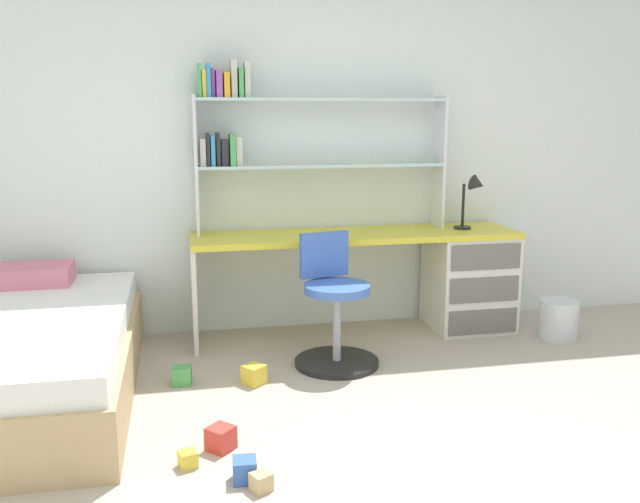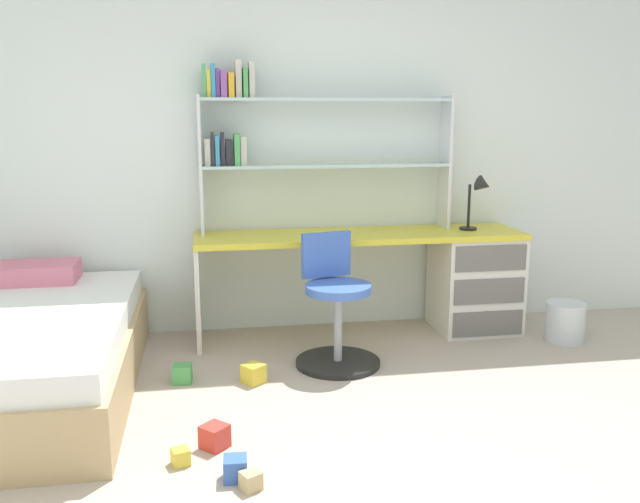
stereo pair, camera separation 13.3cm
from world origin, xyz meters
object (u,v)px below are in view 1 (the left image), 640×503
swivel_chair (335,314)px  toy_block_blue_3 (245,470)px  desk_lamp (474,193)px  toy_block_yellow_0 (188,459)px  toy_block_red_2 (221,438)px  toy_block_yellow_5 (254,375)px  toy_block_green_4 (182,375)px  toy_block_natural_1 (261,482)px  bookshelf_hutch (285,132)px  desk (439,273)px  waste_bin (559,319)px  bed_platform (7,359)px

swivel_chair → toy_block_blue_3: size_ratio=8.06×
desk_lamp → toy_block_yellow_0: desk_lamp is taller
toy_block_blue_3 → toy_block_red_2: bearing=105.4°
toy_block_blue_3 → toy_block_yellow_5: 1.05m
toy_block_red_2 → toy_block_green_4: 0.83m
toy_block_red_2 → toy_block_green_4: toy_block_red_2 is taller
desk_lamp → toy_block_natural_1: size_ratio=5.05×
bookshelf_hutch → toy_block_yellow_0: size_ratio=23.26×
desk → toy_block_yellow_0: 2.43m
desk → waste_bin: desk is taller
desk → swivel_chair: swivel_chair is taller
bed_platform → toy_block_natural_1: (1.22, -1.15, -0.20)m
toy_block_yellow_0 → toy_block_red_2: toy_block_red_2 is taller
toy_block_yellow_0 → toy_block_green_4: toy_block_green_4 is taller
bookshelf_hutch → swivel_chair: (0.20, -0.66, -1.08)m
toy_block_yellow_5 → desk: bearing=27.8°
toy_block_natural_1 → toy_block_blue_3: bearing=124.5°
swivel_chair → toy_block_yellow_5: size_ratio=7.34×
waste_bin → toy_block_yellow_0: 2.81m
bed_platform → desk_lamp: bearing=12.8°
toy_block_yellow_0 → toy_block_natural_1: (0.29, -0.25, 0.00)m
toy_block_green_4 → bookshelf_hutch: bearing=47.8°
bed_platform → toy_block_blue_3: size_ratio=19.72×
desk → bookshelf_hutch: bearing=172.2°
toy_block_blue_3 → toy_block_green_4: size_ratio=0.94×
toy_block_natural_1 → toy_block_yellow_5: size_ratio=0.70×
bed_platform → toy_block_yellow_5: bed_platform is taller
desk → desk_lamp: size_ratio=5.82×
desk_lamp → toy_block_red_2: 2.52m
toy_block_natural_1 → toy_block_red_2: bearing=110.2°
desk_lamp → toy_block_green_4: bearing=-162.8°
bed_platform → toy_block_yellow_0: bed_platform is taller
waste_bin → toy_block_red_2: bearing=-154.8°
bookshelf_hutch → waste_bin: bookshelf_hutch is taller
toy_block_natural_1 → toy_block_red_2: (-0.14, 0.38, 0.02)m
toy_block_blue_3 → toy_block_green_4: toy_block_green_4 is taller
bed_platform → toy_block_green_4: 0.93m
waste_bin → toy_block_red_2: size_ratio=2.44×
swivel_chair → waste_bin: size_ratio=3.00×
desk → bed_platform: desk is taller
swivel_chair → bed_platform: bearing=-174.1°
desk_lamp → waste_bin: (0.52, -0.33, -0.84)m
desk_lamp → waste_bin: desk_lamp is taller
bed_platform → waste_bin: bed_platform is taller
desk_lamp → waste_bin: size_ratio=1.44×
toy_block_natural_1 → toy_block_green_4: (-0.31, 1.19, 0.01)m
desk → toy_block_yellow_5: size_ratio=20.48×
desk → bookshelf_hutch: 1.46m
toy_block_natural_1 → toy_block_yellow_5: 1.12m
desk_lamp → toy_block_red_2: (-1.85, -1.44, -0.92)m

